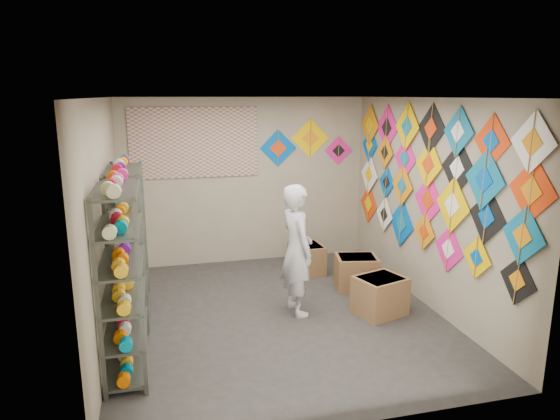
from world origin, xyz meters
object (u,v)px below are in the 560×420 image
object	(u,v)px
shelf_rack_back	(129,243)
carton_c	(307,259)
shelf_rack_front	(123,281)
shopkeeper	(297,250)
carton_b	(356,272)
carton_a	(380,296)

from	to	relation	value
shelf_rack_back	carton_c	distance (m)	2.85
shelf_rack_front	shelf_rack_back	bearing A→B (deg)	90.00
shopkeeper	carton_b	xyz separation A→B (m)	(1.06, 0.58, -0.60)
carton_a	carton_c	xyz separation A→B (m)	(-0.46, 1.67, -0.02)
shopkeeper	carton_c	size ratio (longest dim) A/B	3.22
shelf_rack_front	carton_b	distance (m)	3.50
shelf_rack_back	carton_b	bearing A→B (deg)	3.23
shelf_rack_back	shopkeeper	bearing A→B (deg)	-11.21
shopkeeper	carton_c	distance (m)	1.59
shelf_rack_back	shopkeeper	distance (m)	2.08
shelf_rack_back	shopkeeper	xyz separation A→B (m)	(2.03, -0.40, -0.11)
shopkeeper	carton_c	bearing A→B (deg)	-30.41
shelf_rack_front	carton_b	size ratio (longest dim) A/B	3.27
shelf_rack_back	carton_a	world-z (taller)	shelf_rack_back
shopkeeper	carton_c	world-z (taller)	shopkeeper
shelf_rack_back	carton_a	xyz separation A→B (m)	(3.05, -0.71, -0.71)
shelf_rack_back	carton_b	world-z (taller)	shelf_rack_back
carton_b	shopkeeper	bearing A→B (deg)	-139.89
shelf_rack_front	carton_b	xyz separation A→B (m)	(3.10, 1.47, -0.71)
shelf_rack_front	carton_b	world-z (taller)	shelf_rack_front
shopkeeper	carton_b	bearing A→B (deg)	-69.64
shelf_rack_back	shelf_rack_front	bearing A→B (deg)	-90.00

